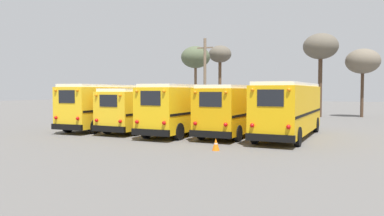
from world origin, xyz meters
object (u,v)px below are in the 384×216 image
(school_bus_2, at_px, (190,107))
(bare_tree_3, at_px, (196,58))
(school_bus_4, at_px, (290,108))
(bare_tree_2, at_px, (321,48))
(school_bus_1, at_px, (153,107))
(school_bus_0, at_px, (110,105))
(bare_tree_0, at_px, (363,62))
(traffic_cone, at_px, (216,144))
(bare_tree_1, at_px, (220,56))
(school_bus_3, at_px, (241,108))
(utility_pole, at_px, (205,77))

(school_bus_2, bearing_deg, bare_tree_3, 113.84)
(school_bus_4, relative_size, bare_tree_2, 1.12)
(bare_tree_3, bearing_deg, bare_tree_2, 6.87)
(school_bus_4, bearing_deg, school_bus_1, 177.69)
(school_bus_0, xyz_separation_m, school_bus_1, (3.34, 0.72, -0.16))
(school_bus_4, bearing_deg, school_bus_0, -178.62)
(school_bus_0, bearing_deg, bare_tree_0, 51.15)
(school_bus_1, xyz_separation_m, school_bus_2, (3.34, -0.62, 0.14))
(bare_tree_0, height_order, traffic_cone, bare_tree_0)
(bare_tree_1, bearing_deg, bare_tree_3, -109.47)
(bare_tree_0, distance_m, bare_tree_3, 18.45)
(school_bus_3, relative_size, traffic_cone, 17.96)
(utility_pole, distance_m, bare_tree_0, 16.90)
(school_bus_4, height_order, traffic_cone, school_bus_4)
(school_bus_3, relative_size, bare_tree_0, 1.45)
(school_bus_2, height_order, bare_tree_3, bare_tree_3)
(bare_tree_3, bearing_deg, school_bus_3, -56.41)
(school_bus_3, height_order, bare_tree_0, bare_tree_0)
(school_bus_2, relative_size, school_bus_4, 1.05)
(traffic_cone, bearing_deg, school_bus_2, 125.05)
(bare_tree_3, height_order, traffic_cone, bare_tree_3)
(bare_tree_0, distance_m, bare_tree_2, 4.68)
(school_bus_1, bearing_deg, school_bus_2, -10.59)
(school_bus_0, height_order, bare_tree_2, bare_tree_2)
(school_bus_4, bearing_deg, utility_pole, 130.18)
(school_bus_2, height_order, school_bus_3, school_bus_2)
(bare_tree_0, height_order, bare_tree_1, bare_tree_1)
(school_bus_3, bearing_deg, bare_tree_2, 81.17)
(traffic_cone, bearing_deg, school_bus_0, 150.58)
(school_bus_1, relative_size, bare_tree_3, 1.27)
(school_bus_4, relative_size, traffic_cone, 16.99)
(bare_tree_2, bearing_deg, bare_tree_3, -173.13)
(school_bus_3, bearing_deg, school_bus_1, -177.72)
(school_bus_2, height_order, utility_pole, utility_pole)
(school_bus_1, bearing_deg, bare_tree_0, 56.16)
(utility_pole, relative_size, bare_tree_1, 0.98)
(school_bus_0, relative_size, bare_tree_3, 1.19)
(school_bus_3, distance_m, bare_tree_2, 19.55)
(school_bus_1, distance_m, school_bus_2, 3.40)
(bare_tree_3, bearing_deg, bare_tree_0, 10.39)
(school_bus_2, height_order, bare_tree_2, bare_tree_2)
(bare_tree_0, bearing_deg, school_bus_4, -99.94)
(school_bus_0, relative_size, school_bus_3, 0.91)
(utility_pole, bearing_deg, school_bus_1, -82.90)
(bare_tree_0, relative_size, traffic_cone, 12.37)
(school_bus_2, xyz_separation_m, school_bus_3, (3.34, 0.89, -0.04))
(school_bus_2, bearing_deg, school_bus_3, 14.92)
(school_bus_1, relative_size, bare_tree_1, 1.20)
(school_bus_0, relative_size, traffic_cone, 16.39)
(school_bus_2, distance_m, bare_tree_0, 23.76)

